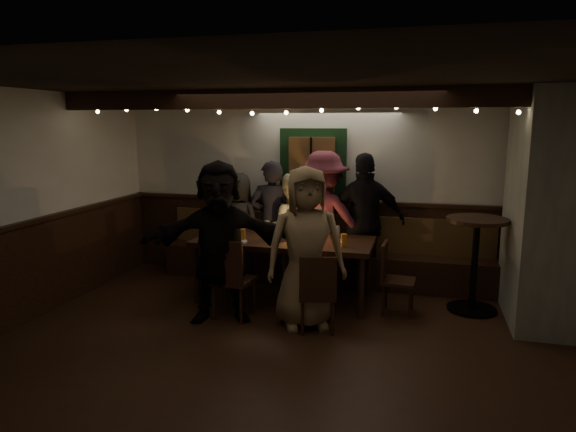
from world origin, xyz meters
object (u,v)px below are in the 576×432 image
(person_d, at_px, (323,220))
(person_g, at_px, (306,248))
(person_b, at_px, (272,221))
(chair_near_right, at_px, (317,289))
(person_c, at_px, (289,228))
(person_e, at_px, (365,222))
(dining_table, at_px, (284,244))
(person_a, at_px, (237,226))
(chair_end, at_px, (392,274))
(person_f, at_px, (220,242))
(high_top, at_px, (475,253))
(chair_near_left, at_px, (230,275))

(person_d, distance_m, person_g, 1.43)
(person_b, bearing_deg, chair_near_right, 109.29)
(person_c, height_order, person_e, person_e)
(dining_table, relative_size, person_b, 1.29)
(person_e, bearing_deg, person_d, -10.68)
(dining_table, bearing_deg, person_a, 140.80)
(chair_end, bearing_deg, person_f, -159.55)
(chair_near_right, xyz_separation_m, person_f, (-1.15, 0.13, 0.42))
(high_top, bearing_deg, chair_end, -162.19)
(chair_near_right, xyz_separation_m, chair_end, (0.73, 0.83, -0.01))
(high_top, bearing_deg, person_c, 166.82)
(dining_table, distance_m, person_d, 0.79)
(person_c, relative_size, person_d, 0.83)
(person_a, bearing_deg, high_top, -175.09)
(person_c, bearing_deg, person_a, -16.01)
(person_f, bearing_deg, person_a, 85.40)
(person_f, bearing_deg, person_d, 40.70)
(chair_near_right, height_order, chair_end, chair_near_right)
(person_a, relative_size, person_d, 0.83)
(person_b, xyz_separation_m, person_c, (0.26, -0.00, -0.09))
(high_top, relative_size, person_c, 0.74)
(chair_near_left, height_order, chair_end, chair_near_left)
(person_c, bearing_deg, chair_end, 130.09)
(person_b, relative_size, person_c, 1.12)
(chair_end, relative_size, person_g, 0.47)
(person_a, bearing_deg, person_d, -168.34)
(person_a, relative_size, person_b, 0.90)
(chair_near_right, bearing_deg, person_c, 113.62)
(chair_end, relative_size, high_top, 0.75)
(chair_near_right, bearing_deg, person_b, 120.43)
(high_top, relative_size, person_f, 0.62)
(person_e, bearing_deg, person_c, -19.66)
(person_a, bearing_deg, person_e, -165.26)
(dining_table, distance_m, person_f, 0.98)
(high_top, xyz_separation_m, person_g, (-1.84, -0.96, 0.17))
(person_b, bearing_deg, chair_near_left, 77.55)
(high_top, xyz_separation_m, person_a, (-3.18, 0.52, 0.06))
(dining_table, height_order, person_b, person_b)
(dining_table, relative_size, chair_near_right, 2.56)
(chair_end, height_order, person_b, person_b)
(person_c, relative_size, person_f, 0.84)
(person_e, bearing_deg, person_b, -19.43)
(person_e, relative_size, person_f, 1.01)
(chair_end, xyz_separation_m, person_f, (-1.88, -0.70, 0.44))
(chair_end, distance_m, person_g, 1.18)
(chair_near_left, xyz_separation_m, chair_near_right, (1.04, -0.13, -0.05))
(person_g, bearing_deg, high_top, 4.07)
(dining_table, bearing_deg, high_top, 5.00)
(chair_near_right, distance_m, person_b, 2.01)
(dining_table, relative_size, person_e, 1.20)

